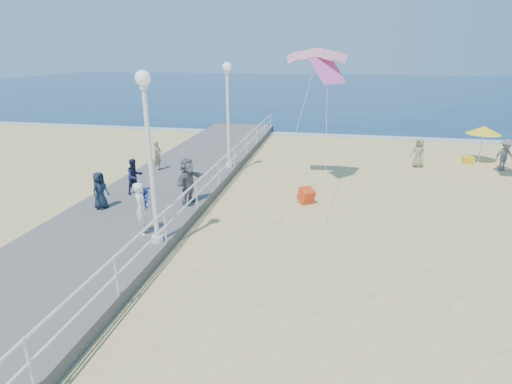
% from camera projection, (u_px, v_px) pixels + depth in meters
% --- Properties ---
extents(ground, '(160.00, 160.00, 0.00)m').
position_uv_depth(ground, '(324.00, 269.00, 12.05)').
color(ground, '#E8C979').
rests_on(ground, ground).
extents(ocean, '(160.00, 90.00, 0.05)m').
position_uv_depth(ocean, '(337.00, 88.00, 72.17)').
color(ocean, '#0C2A4D').
rests_on(ocean, ground).
extents(surf_line, '(160.00, 1.20, 0.04)m').
position_uv_depth(surf_line, '(334.00, 136.00, 31.01)').
color(surf_line, silver).
rests_on(surf_line, ground).
extents(boardwalk, '(5.00, 44.00, 0.40)m').
position_uv_depth(boardwalk, '(98.00, 241.00, 13.37)').
color(boardwalk, slate).
rests_on(boardwalk, ground).
extents(railing, '(0.05, 42.00, 0.55)m').
position_uv_depth(railing, '(164.00, 218.00, 12.57)').
color(railing, white).
rests_on(railing, boardwalk).
extents(lamp_post_mid, '(0.44, 0.44, 5.32)m').
position_uv_depth(lamp_post_mid, '(149.00, 142.00, 11.82)').
color(lamp_post_mid, white).
rests_on(lamp_post_mid, boardwalk).
extents(lamp_post_far, '(0.44, 0.44, 5.32)m').
position_uv_depth(lamp_post_far, '(228.00, 105.00, 20.14)').
color(lamp_post_far, white).
rests_on(lamp_post_far, boardwalk).
extents(woman_holding_toddler, '(0.55, 0.73, 1.79)m').
position_uv_depth(woman_holding_toddler, '(142.00, 208.00, 13.21)').
color(woman_holding_toddler, white).
rests_on(woman_holding_toddler, boardwalk).
extents(toddler_held, '(0.34, 0.40, 0.71)m').
position_uv_depth(toddler_held, '(147.00, 198.00, 13.21)').
color(toddler_held, blue).
rests_on(toddler_held, boardwalk).
extents(spectator_4, '(0.61, 0.80, 1.47)m').
position_uv_depth(spectator_4, '(100.00, 190.00, 15.40)').
color(spectator_4, '#162331').
rests_on(spectator_4, boardwalk).
extents(spectator_5, '(0.96, 1.82, 1.87)m').
position_uv_depth(spectator_5, '(188.00, 181.00, 15.86)').
color(spectator_5, slate).
rests_on(spectator_5, boardwalk).
extents(spectator_6, '(0.47, 0.62, 1.53)m').
position_uv_depth(spectator_6, '(157.00, 156.00, 20.41)').
color(spectator_6, '#9A8F6A').
rests_on(spectator_6, boardwalk).
extents(spectator_7, '(0.89, 0.94, 1.52)m').
position_uv_depth(spectator_7, '(135.00, 176.00, 17.06)').
color(spectator_7, '#191937').
rests_on(spectator_7, boardwalk).
extents(beach_walker_a, '(1.28, 0.98, 1.75)m').
position_uv_depth(beach_walker_a, '(505.00, 155.00, 21.70)').
color(beach_walker_a, slate).
rests_on(beach_walker_a, ground).
extents(beach_walker_c, '(0.94, 0.90, 1.62)m').
position_uv_depth(beach_walker_c, '(419.00, 153.00, 22.43)').
color(beach_walker_c, gray).
rests_on(beach_walker_c, ground).
extents(box_kite, '(0.86, 0.90, 0.74)m').
position_uv_depth(box_kite, '(306.00, 197.00, 17.14)').
color(box_kite, red).
rests_on(box_kite, ground).
extents(beach_umbrella, '(1.90, 1.90, 2.14)m').
position_uv_depth(beach_umbrella, '(484.00, 130.00, 23.01)').
color(beach_umbrella, white).
rests_on(beach_umbrella, ground).
extents(beach_chair_right, '(0.55, 0.55, 0.40)m').
position_uv_depth(beach_chair_right, '(468.00, 160.00, 23.31)').
color(beach_chair_right, gold).
rests_on(beach_chair_right, ground).
extents(kite_parafoil, '(2.74, 0.94, 0.65)m').
position_uv_depth(kite_parafoil, '(317.00, 53.00, 17.74)').
color(kite_parafoil, '#CA1743').
extents(kite_diamond_pink, '(1.69, 1.75, 1.09)m').
position_uv_depth(kite_diamond_pink, '(328.00, 71.00, 17.41)').
color(kite_diamond_pink, '#EE57B6').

